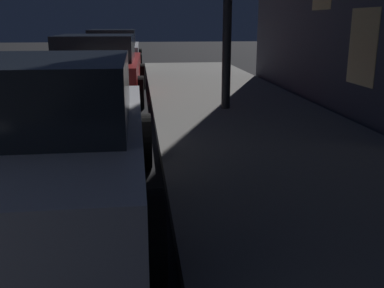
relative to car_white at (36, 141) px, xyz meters
The scene contains 3 objects.
car_white is the anchor object (origin of this frame).
car_red 6.47m from the car_white, 90.01° to the left, with size 2.15×4.39×1.43m.
car_silver 13.09m from the car_white, 90.00° to the left, with size 2.12×4.45×1.43m.
Camera 1 is at (3.76, 0.37, 1.72)m, focal length 41.62 mm.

